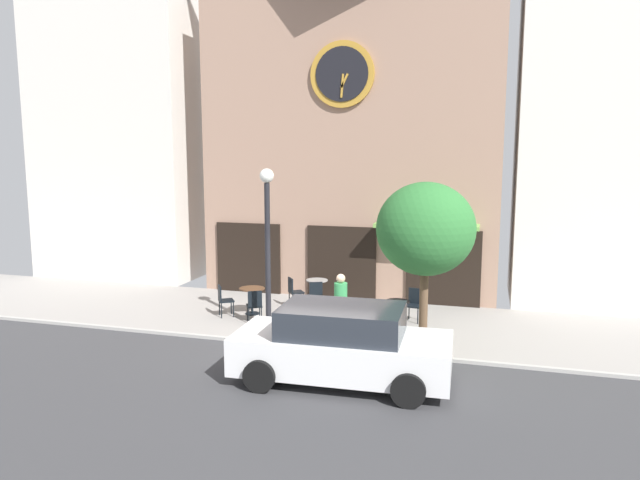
% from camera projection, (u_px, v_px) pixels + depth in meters
% --- Properties ---
extents(ground_plane, '(28.14, 11.95, 0.13)m').
position_uv_depth(ground_plane, '(304.00, 364.00, 12.77)').
color(ground_plane, gray).
extents(clock_building, '(9.49, 3.93, 12.01)m').
position_uv_depth(clock_building, '(352.00, 103.00, 18.93)').
color(clock_building, '#9E7A66').
rests_on(clock_building, ground_plane).
extents(neighbor_building_left, '(6.07, 4.04, 14.23)m').
position_uv_depth(neighbor_building_left, '(126.00, 85.00, 21.91)').
color(neighbor_building_left, silver).
rests_on(neighbor_building_left, ground_plane).
extents(neighbor_building_right, '(5.26, 3.24, 13.89)m').
position_uv_depth(neighbor_building_right, '(614.00, 71.00, 17.01)').
color(neighbor_building_right, silver).
rests_on(neighbor_building_right, ground_plane).
extents(street_lamp, '(0.36, 0.36, 4.19)m').
position_uv_depth(street_lamp, '(268.00, 250.00, 14.80)').
color(street_lamp, black).
rests_on(street_lamp, ground_plane).
extents(street_tree, '(2.27, 2.04, 3.92)m').
position_uv_depth(street_tree, '(425.00, 230.00, 13.29)').
color(street_tree, brown).
rests_on(street_tree, ground_plane).
extents(cafe_table_leftmost, '(0.73, 0.73, 0.76)m').
position_uv_depth(cafe_table_leftmost, '(252.00, 295.00, 16.62)').
color(cafe_table_leftmost, black).
rests_on(cafe_table_leftmost, ground_plane).
extents(cafe_table_rightmost, '(0.66, 0.66, 0.76)m').
position_uv_depth(cafe_table_rightmost, '(317.00, 287.00, 17.75)').
color(cafe_table_rightmost, black).
rests_on(cafe_table_rightmost, ground_plane).
extents(cafe_table_center_left, '(0.65, 0.65, 0.74)m').
position_uv_depth(cafe_table_center_left, '(397.00, 310.00, 15.27)').
color(cafe_table_center_left, black).
rests_on(cafe_table_center_left, ground_plane).
extents(cafe_chair_facing_street, '(0.55, 0.55, 0.90)m').
position_uv_depth(cafe_chair_facing_street, '(255.00, 304.00, 15.78)').
color(cafe_chair_facing_street, black).
rests_on(cafe_chair_facing_street, ground_plane).
extents(cafe_chair_left_end, '(0.56, 0.56, 0.90)m').
position_uv_depth(cafe_chair_left_end, '(223.00, 298.00, 16.38)').
color(cafe_chair_left_end, black).
rests_on(cafe_chair_left_end, ground_plane).
extents(cafe_chair_by_entrance, '(0.53, 0.53, 0.90)m').
position_uv_depth(cafe_chair_by_entrance, '(315.00, 294.00, 16.88)').
color(cafe_chair_by_entrance, black).
rests_on(cafe_chair_by_entrance, ground_plane).
extents(cafe_chair_near_lamp, '(0.56, 0.56, 0.90)m').
position_uv_depth(cafe_chair_near_lamp, '(294.00, 290.00, 17.39)').
color(cafe_chair_near_lamp, black).
rests_on(cafe_chair_near_lamp, ground_plane).
extents(cafe_chair_mid_row, '(0.45, 0.45, 0.90)m').
position_uv_depth(cafe_chair_mid_row, '(414.00, 302.00, 15.93)').
color(cafe_chair_mid_row, black).
rests_on(cafe_chair_mid_row, ground_plane).
extents(pedestrian_green, '(0.42, 0.42, 1.67)m').
position_uv_depth(pedestrian_green, '(341.00, 306.00, 14.19)').
color(pedestrian_green, '#2D2D38').
rests_on(pedestrian_green, ground_plane).
extents(parked_car_white, '(4.36, 2.13, 1.55)m').
position_uv_depth(parked_car_white, '(342.00, 345.00, 11.64)').
color(parked_car_white, white).
rests_on(parked_car_white, ground_plane).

